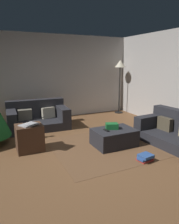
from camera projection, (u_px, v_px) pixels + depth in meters
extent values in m
plane|color=brown|center=(76.00, 158.00, 3.92)|extent=(6.40, 6.40, 0.00)
cube|color=#BCB7B2|center=(37.00, 78.00, 6.38)|extent=(6.40, 0.12, 2.60)
cube|color=#26262B|center=(38.00, 124.00, 5.69)|extent=(1.63, 1.05, 0.22)
cube|color=#26262B|center=(36.00, 109.00, 5.93)|extent=(1.59, 0.32, 0.52)
cube|color=#26262B|center=(62.00, 112.00, 5.87)|extent=(0.29, 0.98, 0.33)
cube|color=#26262B|center=(11.00, 117.00, 5.37)|extent=(0.29, 0.98, 0.33)
cube|color=#BCB299|center=(48.00, 113.00, 5.89)|extent=(0.38, 0.19, 0.31)
cube|color=#716B5B|center=(25.00, 115.00, 5.66)|extent=(0.37, 0.17, 0.31)
cube|color=#26262B|center=(171.00, 139.00, 4.58)|extent=(0.97, 1.57, 0.22)
cube|color=#26262B|center=(151.00, 121.00, 5.06)|extent=(0.88, 0.30, 0.29)
cube|color=brown|center=(165.00, 124.00, 4.83)|extent=(0.15, 0.37, 0.30)
cube|color=#26262B|center=(114.00, 137.00, 4.51)|extent=(0.88, 0.63, 0.36)
cube|color=#19662D|center=(112.00, 126.00, 4.49)|extent=(0.31, 0.26, 0.12)
cube|color=black|center=(106.00, 130.00, 4.37)|extent=(0.07, 0.16, 0.02)
cube|color=#4C3323|center=(30.00, 138.00, 4.23)|extent=(0.52, 0.44, 0.54)
cube|color=silver|center=(29.00, 125.00, 4.16)|extent=(0.41, 0.38, 0.02)
cube|color=black|center=(34.00, 120.00, 4.05)|extent=(0.41, 0.37, 0.09)
cube|color=#B7332D|center=(145.00, 160.00, 3.83)|extent=(0.28, 0.23, 0.04)
cube|color=#2D5193|center=(145.00, 158.00, 3.81)|extent=(0.30, 0.20, 0.04)
cube|color=#2D5193|center=(146.00, 156.00, 3.79)|extent=(0.27, 0.24, 0.05)
cylinder|color=black|center=(119.00, 112.00, 7.47)|extent=(0.28, 0.28, 0.02)
cylinder|color=black|center=(119.00, 91.00, 7.29)|extent=(0.04, 0.04, 1.59)
cone|color=beige|center=(120.00, 64.00, 7.08)|extent=(0.36, 0.36, 0.24)
cube|color=brown|center=(114.00, 145.00, 4.55)|extent=(2.60, 2.00, 0.01)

